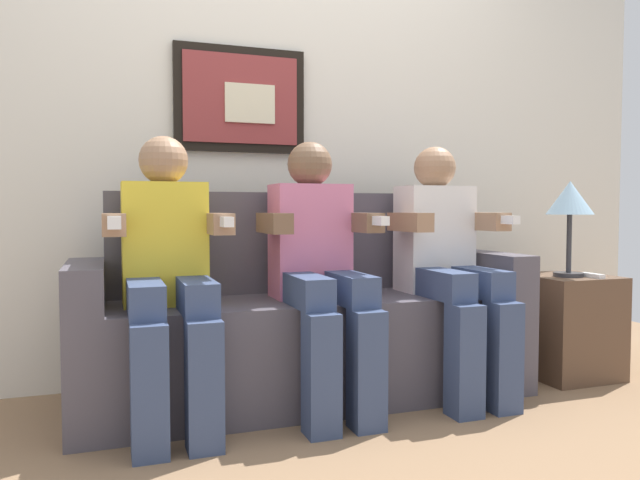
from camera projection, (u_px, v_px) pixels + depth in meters
name	position (u px, v px, depth m)	size (l,w,h in m)	color
ground_plane	(333.00, 421.00, 2.35)	(5.64, 5.64, 0.00)	#8C6B4C
back_wall_assembly	(278.00, 113.00, 3.00)	(4.34, 0.10, 2.60)	silver
couch	(307.00, 327.00, 2.64)	(1.94, 0.58, 0.90)	#514C56
person_on_left	(168.00, 268.00, 2.26)	(0.46, 0.56, 1.11)	yellow
person_in_middle	(319.00, 263.00, 2.47)	(0.46, 0.56, 1.11)	pink
person_on_right	(448.00, 259.00, 2.67)	(0.46, 0.56, 1.11)	white
side_table_right	(567.00, 326.00, 2.98)	(0.40, 0.40, 0.50)	brown
table_lamp	(570.00, 202.00, 2.89)	(0.22, 0.22, 0.46)	#333338
spare_remote_on_table	(592.00, 275.00, 2.87)	(0.04, 0.13, 0.02)	white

